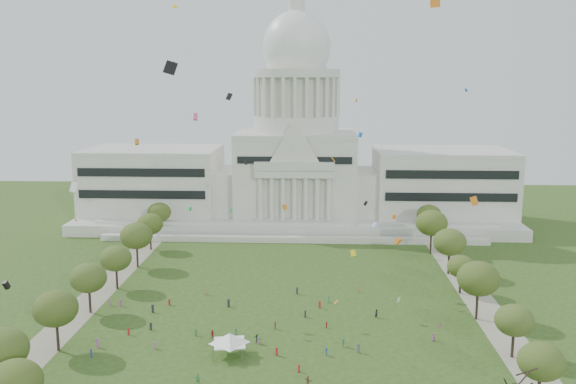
% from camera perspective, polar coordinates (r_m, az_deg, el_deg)
% --- Properties ---
extents(ground, '(400.00, 400.00, 0.00)m').
position_cam_1_polar(ground, '(127.52, -0.95, -14.44)').
color(ground, '#2C4919').
rests_on(ground, ground).
extents(capitol, '(160.00, 64.50, 91.30)m').
position_cam_1_polar(capitol, '(231.24, 0.77, 2.69)').
color(capitol, beige).
rests_on(capitol, ground).
extents(path_left, '(8.00, 160.00, 0.04)m').
position_cam_1_polar(path_left, '(164.57, -17.41, -9.06)').
color(path_left, gray).
rests_on(path_left, ground).
extents(path_right, '(8.00, 160.00, 0.04)m').
position_cam_1_polar(path_right, '(160.27, 17.41, -9.59)').
color(path_right, gray).
rests_on(path_right, ground).
extents(row_tree_l_0, '(8.85, 8.85, 12.59)m').
position_cam_1_polar(row_tree_l_0, '(116.42, -25.19, -13.20)').
color(row_tree_l_0, black).
rests_on(row_tree_l_0, ground).
extents(row_tree_r_0, '(7.67, 7.67, 10.91)m').
position_cam_1_polar(row_tree_r_0, '(112.76, 22.60, -14.45)').
color(row_tree_r_0, black).
rests_on(row_tree_r_0, ground).
extents(row_tree_l_1, '(8.86, 8.86, 12.59)m').
position_cam_1_polar(row_tree_l_1, '(131.48, -20.92, -10.15)').
color(row_tree_l_1, black).
rests_on(row_tree_l_1, ground).
extents(row_tree_r_1, '(7.58, 7.58, 10.78)m').
position_cam_1_polar(row_tree_r_1, '(128.67, 20.43, -11.19)').
color(row_tree_r_1, black).
rests_on(row_tree_r_1, ground).
extents(row_tree_l_2, '(8.42, 8.42, 11.97)m').
position_cam_1_polar(row_tree_l_2, '(149.65, -18.17, -7.65)').
color(row_tree_l_2, black).
rests_on(row_tree_l_2, ground).
extents(row_tree_r_2, '(9.55, 9.55, 13.58)m').
position_cam_1_polar(row_tree_r_2, '(144.73, 17.39, -7.74)').
color(row_tree_r_2, black).
rests_on(row_tree_r_2, ground).
extents(row_tree_l_3, '(8.12, 8.12, 11.55)m').
position_cam_1_polar(row_tree_l_3, '(164.34, -15.82, -6.00)').
color(row_tree_l_3, black).
rests_on(row_tree_l_3, ground).
extents(row_tree_r_3, '(7.01, 7.01, 9.98)m').
position_cam_1_polar(row_tree_r_3, '(161.30, 15.90, -6.74)').
color(row_tree_r_3, black).
rests_on(row_tree_r_3, ground).
extents(row_tree_l_4, '(9.29, 9.29, 13.21)m').
position_cam_1_polar(row_tree_l_4, '(181.02, -14.01, -4.01)').
color(row_tree_l_4, black).
rests_on(row_tree_l_4, ground).
extents(row_tree_r_4, '(9.19, 9.19, 13.06)m').
position_cam_1_polar(row_tree_r_4, '(175.35, 14.90, -4.55)').
color(row_tree_r_4, black).
rests_on(row_tree_r_4, ground).
extents(row_tree_l_5, '(8.33, 8.33, 11.85)m').
position_cam_1_polar(row_tree_l_5, '(198.89, -12.79, -2.94)').
color(row_tree_l_5, black).
rests_on(row_tree_l_5, ground).
extents(row_tree_r_5, '(9.82, 9.82, 13.96)m').
position_cam_1_polar(row_tree_r_5, '(194.09, 13.30, -2.84)').
color(row_tree_r_5, black).
rests_on(row_tree_r_5, ground).
extents(row_tree_l_6, '(8.19, 8.19, 11.64)m').
position_cam_1_polar(row_tree_l_6, '(216.41, -11.96, -1.86)').
color(row_tree_l_6, black).
rests_on(row_tree_l_6, ground).
extents(row_tree_r_6, '(8.42, 8.42, 11.97)m').
position_cam_1_polar(row_tree_r_6, '(212.04, 13.06, -2.09)').
color(row_tree_r_6, black).
rests_on(row_tree_r_6, ground).
extents(near_tree_0, '(8.47, 8.47, 12.04)m').
position_cam_1_polar(near_tree_0, '(105.12, -24.22, -15.96)').
color(near_tree_0, black).
rests_on(near_tree_0, ground).
extents(big_bare_tree, '(6.00, 5.00, 12.80)m').
position_cam_1_polar(big_bare_tree, '(103.03, 20.50, -16.17)').
color(big_bare_tree, black).
rests_on(big_bare_tree, ground).
extents(event_tent, '(9.74, 9.74, 4.72)m').
position_cam_1_polar(event_tent, '(123.81, -5.50, -13.43)').
color(event_tent, '#4C4C4C').
rests_on(event_tent, ground).
extents(person_0, '(0.92, 0.95, 1.64)m').
position_cam_1_polar(person_0, '(134.04, 13.44, -13.07)').
color(person_0, '#994C8C').
rests_on(person_0, ground).
extents(person_2, '(1.14, 1.06, 2.00)m').
position_cam_1_polar(person_2, '(143.53, 8.31, -11.19)').
color(person_2, '#26262B').
rests_on(person_2, ground).
extents(person_3, '(0.56, 1.05, 1.60)m').
position_cam_1_polar(person_3, '(124.54, 3.60, -14.69)').
color(person_3, navy).
rests_on(person_3, ground).
extents(person_4, '(0.82, 1.19, 1.86)m').
position_cam_1_polar(person_4, '(136.12, -1.21, -12.34)').
color(person_4, olive).
rests_on(person_4, ground).
extents(person_5, '(1.89, 1.59, 1.94)m').
position_cam_1_polar(person_5, '(129.79, -2.91, -13.52)').
color(person_5, '#33723F').
rests_on(person_5, ground).
extents(person_6, '(0.63, 0.82, 1.50)m').
position_cam_1_polar(person_6, '(118.16, 1.03, -16.17)').
color(person_6, '#B21E1E').
rests_on(person_6, ground).
extents(person_7, '(0.83, 0.72, 1.91)m').
position_cam_1_polar(person_7, '(115.29, -8.44, -16.89)').
color(person_7, '#33723F').
rests_on(person_7, ground).
extents(person_8, '(0.99, 0.88, 1.73)m').
position_cam_1_polar(person_8, '(132.97, -7.08, -13.03)').
color(person_8, '#B21E1E').
rests_on(person_8, ground).
extents(person_9, '(1.16, 1.40, 1.93)m').
position_cam_1_polar(person_9, '(128.38, 5.20, -13.84)').
color(person_9, '#33723F').
rests_on(person_9, ground).
extents(person_10, '(0.78, 1.00, 1.51)m').
position_cam_1_polar(person_10, '(136.97, 3.64, -12.29)').
color(person_10, '#B21E1E').
rests_on(person_10, ground).
extents(person_11, '(1.75, 1.56, 1.82)m').
position_cam_1_polar(person_11, '(113.61, 1.86, -17.24)').
color(person_11, olive).
rests_on(person_11, ground).
extents(distant_crowd, '(60.99, 39.96, 1.95)m').
position_cam_1_polar(distant_crowd, '(140.98, -6.56, -11.61)').
color(distant_crowd, '#994C8C').
rests_on(distant_crowd, ground).
extents(kite_swarm, '(86.60, 106.89, 65.38)m').
position_cam_1_polar(kite_swarm, '(124.69, 0.19, 0.12)').
color(kite_swarm, blue).
rests_on(kite_swarm, ground).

